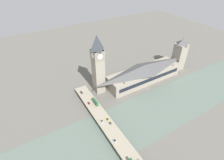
{
  "coord_description": "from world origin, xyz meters",
  "views": [
    {
      "loc": [
        -134.21,
        134.74,
        146.5
      ],
      "look_at": [
        21.28,
        41.72,
        16.21
      ],
      "focal_mm": 28.0,
      "sensor_mm": 36.0,
      "label": 1
    }
  ],
  "objects_px": {
    "car_southbound_mid": "(81,92)",
    "car_northbound_lead": "(115,141)",
    "car_northbound_tail": "(107,119)",
    "clock_tower": "(98,64)",
    "car_northbound_mid": "(89,103)",
    "car_southbound_extra": "(102,121)",
    "car_southbound_lead": "(110,123)",
    "double_decker_bus_lead": "(95,102)",
    "parliament_hall": "(144,73)",
    "road_bridge": "(110,129)",
    "victoria_tower": "(179,55)"
  },
  "relations": [
    {
      "from": "car_northbound_lead",
      "to": "car_southbound_lead",
      "type": "xyz_separation_m",
      "value": [
        19.84,
        -6.85,
        -0.02
      ]
    },
    {
      "from": "victoria_tower",
      "to": "car_northbound_mid",
      "type": "distance_m",
      "value": 157.28
    },
    {
      "from": "double_decker_bus_lead",
      "to": "car_northbound_tail",
      "type": "xyz_separation_m",
      "value": [
        -28.65,
        0.13,
        -1.96
      ]
    },
    {
      "from": "clock_tower",
      "to": "car_northbound_mid",
      "type": "xyz_separation_m",
      "value": [
        -21.7,
        24.9,
        -34.13
      ]
    },
    {
      "from": "parliament_hall",
      "to": "car_northbound_tail",
      "type": "bearing_deg",
      "value": 116.66
    },
    {
      "from": "road_bridge",
      "to": "car_southbound_extra",
      "type": "height_order",
      "value": "car_southbound_extra"
    },
    {
      "from": "clock_tower",
      "to": "car_northbound_lead",
      "type": "distance_m",
      "value": 90.48
    },
    {
      "from": "car_northbound_tail",
      "to": "car_southbound_extra",
      "type": "bearing_deg",
      "value": 81.45
    },
    {
      "from": "parliament_hall",
      "to": "car_northbound_tail",
      "type": "height_order",
      "value": "parliament_hall"
    },
    {
      "from": "double_decker_bus_lead",
      "to": "car_northbound_lead",
      "type": "distance_m",
      "value": 54.91
    },
    {
      "from": "victoria_tower",
      "to": "car_northbound_mid",
      "type": "relative_size",
      "value": 13.2
    },
    {
      "from": "car_northbound_mid",
      "to": "car_southbound_lead",
      "type": "xyz_separation_m",
      "value": [
        -38.32,
        -6.33,
        0.02
      ]
    },
    {
      "from": "car_northbound_lead",
      "to": "car_northbound_tail",
      "type": "bearing_deg",
      "value": -15.01
    },
    {
      "from": "parliament_hall",
      "to": "car_southbound_extra",
      "type": "distance_m",
      "value": 98.53
    },
    {
      "from": "car_northbound_tail",
      "to": "car_southbound_extra",
      "type": "relative_size",
      "value": 1.07
    },
    {
      "from": "double_decker_bus_lead",
      "to": "car_northbound_mid",
      "type": "height_order",
      "value": "double_decker_bus_lead"
    },
    {
      "from": "double_decker_bus_lead",
      "to": "car_northbound_lead",
      "type": "height_order",
      "value": "double_decker_bus_lead"
    },
    {
      "from": "car_southbound_mid",
      "to": "car_northbound_mid",
      "type": "bearing_deg",
      "value": 179.36
    },
    {
      "from": "car_northbound_tail",
      "to": "victoria_tower",
      "type": "bearing_deg",
      "value": -74.36
    },
    {
      "from": "car_northbound_lead",
      "to": "road_bridge",
      "type": "bearing_deg",
      "value": -15.03
    },
    {
      "from": "clock_tower",
      "to": "car_southbound_lead",
      "type": "distance_m",
      "value": 71.49
    },
    {
      "from": "car_northbound_tail",
      "to": "car_southbound_mid",
      "type": "relative_size",
      "value": 0.91
    },
    {
      "from": "car_northbound_lead",
      "to": "car_northbound_mid",
      "type": "height_order",
      "value": "car_northbound_lead"
    },
    {
      "from": "parliament_hall",
      "to": "car_southbound_lead",
      "type": "xyz_separation_m",
      "value": [
        -47.8,
        83.42,
        -6.03
      ]
    },
    {
      "from": "double_decker_bus_lead",
      "to": "car_southbound_extra",
      "type": "relative_size",
      "value": 2.89
    },
    {
      "from": "victoria_tower",
      "to": "car_northbound_lead",
      "type": "bearing_deg",
      "value": 113.38
    },
    {
      "from": "car_northbound_mid",
      "to": "car_southbound_lead",
      "type": "relative_size",
      "value": 0.99
    },
    {
      "from": "victoria_tower",
      "to": "double_decker_bus_lead",
      "type": "relative_size",
      "value": 4.43
    },
    {
      "from": "victoria_tower",
      "to": "car_southbound_mid",
      "type": "height_order",
      "value": "victoria_tower"
    },
    {
      "from": "car_southbound_mid",
      "to": "car_southbound_extra",
      "type": "relative_size",
      "value": 1.18
    },
    {
      "from": "clock_tower",
      "to": "car_northbound_lead",
      "type": "bearing_deg",
      "value": 162.34
    },
    {
      "from": "car_northbound_lead",
      "to": "car_southbound_extra",
      "type": "xyz_separation_m",
      "value": [
        26.69,
        -0.86,
        -0.0
      ]
    },
    {
      "from": "road_bridge",
      "to": "car_southbound_mid",
      "type": "height_order",
      "value": "car_southbound_mid"
    },
    {
      "from": "parliament_hall",
      "to": "clock_tower",
      "type": "xyz_separation_m",
      "value": [
        12.22,
        64.86,
        28.08
      ]
    },
    {
      "from": "car_northbound_tail",
      "to": "car_southbound_extra",
      "type": "height_order",
      "value": "car_northbound_tail"
    },
    {
      "from": "car_northbound_lead",
      "to": "car_southbound_mid",
      "type": "xyz_separation_m",
      "value": [
        80.71,
        -0.77,
        -0.02
      ]
    },
    {
      "from": "parliament_hall",
      "to": "clock_tower",
      "type": "relative_size",
      "value": 1.42
    },
    {
      "from": "double_decker_bus_lead",
      "to": "car_southbound_mid",
      "type": "xyz_separation_m",
      "value": [
        26.29,
        6.27,
        -1.98
      ]
    },
    {
      "from": "car_northbound_mid",
      "to": "car_northbound_lead",
      "type": "bearing_deg",
      "value": 179.49
    },
    {
      "from": "victoria_tower",
      "to": "double_decker_bus_lead",
      "type": "bearing_deg",
      "value": 95.07
    },
    {
      "from": "car_northbound_tail",
      "to": "clock_tower",
      "type": "bearing_deg",
      "value": -18.89
    },
    {
      "from": "victoria_tower",
      "to": "car_southbound_lead",
      "type": "bearing_deg",
      "value": 107.72
    },
    {
      "from": "parliament_hall",
      "to": "car_northbound_lead",
      "type": "distance_m",
      "value": 112.96
    },
    {
      "from": "road_bridge",
      "to": "car_southbound_mid",
      "type": "xyz_separation_m",
      "value": [
        66.48,
        3.05,
        1.81
      ]
    },
    {
      "from": "road_bridge",
      "to": "car_northbound_tail",
      "type": "height_order",
      "value": "car_northbound_tail"
    },
    {
      "from": "double_decker_bus_lead",
      "to": "car_northbound_tail",
      "type": "relative_size",
      "value": 2.7
    },
    {
      "from": "parliament_hall",
      "to": "car_northbound_mid",
      "type": "bearing_deg",
      "value": 96.03
    },
    {
      "from": "car_northbound_lead",
      "to": "car_northbound_tail",
      "type": "relative_size",
      "value": 0.95
    },
    {
      "from": "car_southbound_mid",
      "to": "car_northbound_lead",
      "type": "bearing_deg",
      "value": 179.46
    },
    {
      "from": "clock_tower",
      "to": "car_southbound_mid",
      "type": "xyz_separation_m",
      "value": [
        0.85,
        24.65,
        -34.11
      ]
    }
  ]
}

